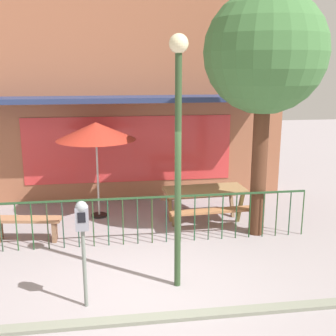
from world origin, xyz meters
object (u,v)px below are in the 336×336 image
(parking_meter_near, at_px, (82,226))
(patio_umbrella, at_px, (96,132))
(picnic_table_left, at_px, (205,196))
(patio_bench, at_px, (26,224))
(street_tree, at_px, (265,55))
(street_lamp, at_px, (178,129))

(parking_meter_near, bearing_deg, patio_umbrella, 88.16)
(picnic_table_left, bearing_deg, patio_bench, -171.89)
(picnic_table_left, xyz_separation_m, patio_bench, (-3.78, -0.54, -0.26))
(picnic_table_left, bearing_deg, street_tree, -41.56)
(parking_meter_near, bearing_deg, street_tree, 34.14)
(picnic_table_left, relative_size, street_tree, 0.39)
(patio_umbrella, relative_size, street_tree, 0.46)
(picnic_table_left, xyz_separation_m, parking_meter_near, (-2.49, -3.14, 0.63))
(street_lamp, bearing_deg, patio_umbrella, 110.96)
(street_tree, relative_size, street_lamp, 1.26)
(picnic_table_left, xyz_separation_m, street_lamp, (-1.07, -2.73, 1.93))
(patio_bench, relative_size, street_tree, 0.29)
(picnic_table_left, height_order, parking_meter_near, parking_meter_near)
(picnic_table_left, height_order, patio_bench, picnic_table_left)
(picnic_table_left, height_order, street_lamp, street_lamp)
(patio_umbrella, xyz_separation_m, parking_meter_near, (-0.12, -3.81, -0.76))
(street_tree, bearing_deg, parking_meter_near, -145.86)
(patio_umbrella, xyz_separation_m, street_lamp, (1.30, -3.40, 0.53))
(patio_umbrella, bearing_deg, picnic_table_left, -15.79)
(parking_meter_near, bearing_deg, patio_bench, 116.44)
(patio_bench, xyz_separation_m, street_tree, (4.71, -0.28, 3.29))
(picnic_table_left, distance_m, parking_meter_near, 4.05)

